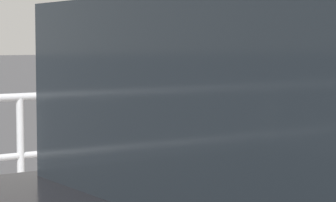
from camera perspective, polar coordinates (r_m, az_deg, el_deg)
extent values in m
cylinder|color=black|center=(3.97, -3.84, 0.77)|extent=(0.15, 0.15, 0.27)
sphere|color=silver|center=(3.96, -3.85, 3.12)|extent=(0.15, 0.15, 0.15)
cube|color=black|center=(3.89, -3.29, 1.58)|extent=(0.09, 0.01, 0.07)
cube|color=white|center=(3.90, -3.28, -0.02)|extent=(0.09, 0.02, 0.09)
cube|color=maroon|center=(4.29, 2.80, 0.37)|extent=(0.45, 0.24, 0.63)
sphere|color=beige|center=(4.28, 2.83, 6.11)|extent=(0.23, 0.23, 0.23)
cylinder|color=maroon|center=(4.46, 5.35, 0.75)|extent=(0.09, 0.09, 0.60)
cylinder|color=maroon|center=(3.94, 2.01, 2.27)|extent=(0.12, 0.54, 0.43)
cylinder|color=gray|center=(5.94, -11.32, 0.31)|extent=(24.00, 0.06, 0.06)
cylinder|color=gray|center=(6.00, -11.25, -4.14)|extent=(24.00, 0.05, 0.05)
cylinder|color=gray|center=(6.00, -11.25, -4.63)|extent=(0.06, 0.06, 1.04)
cylinder|color=gray|center=(7.32, 6.15, -2.92)|extent=(0.06, 0.06, 1.04)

